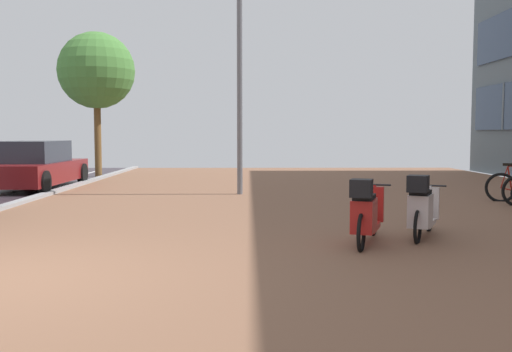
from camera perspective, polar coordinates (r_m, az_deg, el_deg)
ground at (r=6.42m, az=-13.00°, el=-10.36°), size 21.00×40.00×0.13m
scooter_near at (r=8.93m, az=16.28°, el=-3.17°), size 0.93×1.53×1.01m
scooter_mid at (r=8.24m, az=10.95°, el=-3.71°), size 0.87×1.75×1.00m
parked_car_far at (r=17.62m, az=-21.24°, el=0.92°), size 1.88×4.47×1.37m
lamp_post at (r=14.89m, az=-1.65°, el=10.94°), size 0.20×0.52×5.97m
street_tree at (r=21.70m, az=-15.69°, el=10.09°), size 2.75×2.75×5.23m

